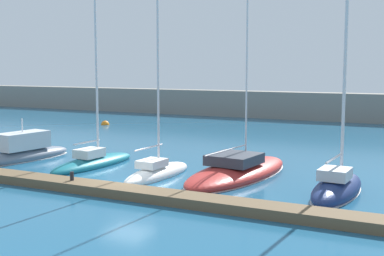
# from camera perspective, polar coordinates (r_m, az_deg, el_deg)

# --- Properties ---
(ground_plane) EXTENTS (120.49, 120.49, 0.00)m
(ground_plane) POSITION_cam_1_polar(r_m,az_deg,el_deg) (26.91, -7.14, -6.42)
(ground_plane) COLOR #1E567A
(dock_pier) EXTENTS (48.11, 1.44, 0.45)m
(dock_pier) POSITION_cam_1_polar(r_m,az_deg,el_deg) (25.44, -9.38, -6.71)
(dock_pier) COLOR brown
(dock_pier) RESTS_ON ground_plane
(breakwater_seawall) EXTENTS (108.44, 2.35, 3.19)m
(breakwater_seawall) POSITION_cam_1_polar(r_m,az_deg,el_deg) (61.26, 12.79, 2.38)
(breakwater_seawall) COLOR gray
(breakwater_seawall) RESTS_ON ground_plane
(motorboat_slate_third) EXTENTS (2.76, 7.41, 3.03)m
(motorboat_slate_third) POSITION_cam_1_polar(r_m,az_deg,el_deg) (35.77, -18.03, -2.50)
(motorboat_slate_third) COLOR slate
(motorboat_slate_third) RESTS_ON ground_plane
(sailboat_teal_fourth) EXTENTS (2.25, 7.28, 11.44)m
(sailboat_teal_fourth) POSITION_cam_1_polar(r_m,az_deg,el_deg) (32.62, -10.88, -3.63)
(sailboat_teal_fourth) COLOR #19707F
(sailboat_teal_fourth) RESTS_ON ground_plane
(sailboat_white_fifth) EXTENTS (1.81, 6.18, 12.39)m
(sailboat_white_fifth) POSITION_cam_1_polar(r_m,az_deg,el_deg) (28.98, -3.87, -4.84)
(sailboat_white_fifth) COLOR white
(sailboat_white_fifth) RESTS_ON ground_plane
(sailboat_red_sixth) EXTENTS (4.42, 10.35, 20.35)m
(sailboat_red_sixth) POSITION_cam_1_polar(r_m,az_deg,el_deg) (29.09, 5.10, -4.74)
(sailboat_red_sixth) COLOR #B72D28
(sailboat_red_sixth) RESTS_ON ground_plane
(sailboat_navy_seventh) EXTENTS (2.17, 6.36, 12.97)m
(sailboat_navy_seventh) POSITION_cam_1_polar(r_m,az_deg,el_deg) (25.85, 15.76, -6.23)
(sailboat_navy_seventh) COLOR navy
(sailboat_navy_seventh) RESTS_ON ground_plane
(mooring_buoy_orange) EXTENTS (0.88, 0.88, 0.88)m
(mooring_buoy_orange) POSITION_cam_1_polar(r_m,az_deg,el_deg) (55.48, -9.59, 0.36)
(mooring_buoy_orange) COLOR orange
(mooring_buoy_orange) RESTS_ON ground_plane
(dock_bollard) EXTENTS (0.20, 0.20, 0.44)m
(dock_bollard) POSITION_cam_1_polar(r_m,az_deg,el_deg) (26.64, -13.15, -5.20)
(dock_bollard) COLOR black
(dock_bollard) RESTS_ON dock_pier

